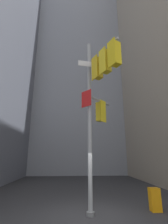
# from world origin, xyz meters

# --- Properties ---
(ground) EXTENTS (120.00, 120.00, 0.00)m
(ground) POSITION_xyz_m (0.00, 0.00, 0.00)
(ground) COLOR #2D2D30
(building_mid_block) EXTENTS (17.45, 17.45, 40.13)m
(building_mid_block) POSITION_xyz_m (1.89, 22.75, 20.06)
(building_mid_block) COLOR #9399A3
(building_mid_block) RESTS_ON ground
(signal_pole_assembly) EXTENTS (1.86, 3.59, 8.17)m
(signal_pole_assembly) POSITION_xyz_m (0.39, -0.52, 5.25)
(signal_pole_assembly) COLOR #9EA0A3
(signal_pole_assembly) RESTS_ON ground
(newspaper_box) EXTENTS (0.45, 0.36, 0.97)m
(newspaper_box) POSITION_xyz_m (2.95, 0.39, 0.49)
(newspaper_box) COLOR orange
(newspaper_box) RESTS_ON ground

